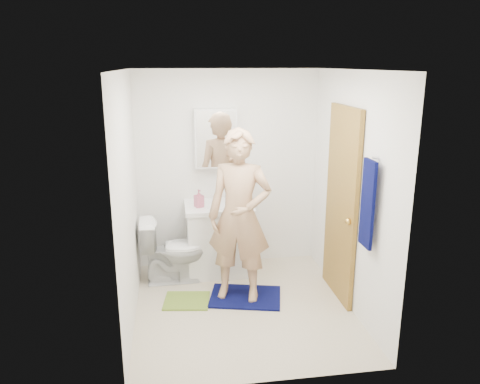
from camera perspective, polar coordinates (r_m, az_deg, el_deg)
name	(u,v)px	position (r m, az deg, el deg)	size (l,w,h in m)	color
floor	(243,308)	(5.03, 0.38, -13.95)	(2.20, 2.40, 0.02)	beige
ceiling	(244,69)	(4.38, 0.43, 14.82)	(2.20, 2.40, 0.02)	white
wall_back	(228,170)	(5.72, -1.50, 2.73)	(2.20, 0.02, 2.40)	white
wall_front	(269,242)	(3.43, 3.59, -6.10)	(2.20, 0.02, 2.40)	white
wall_left	(127,202)	(4.53, -13.62, -1.14)	(0.02, 2.40, 2.40)	white
wall_right	(352,192)	(4.85, 13.46, -0.02)	(0.02, 2.40, 2.40)	white
vanity_cabinet	(219,240)	(5.66, -2.58, -5.91)	(0.75, 0.55, 0.80)	white
countertop	(219,207)	(5.52, -2.64, -1.79)	(0.79, 0.59, 0.05)	white
sink_basin	(219,205)	(5.51, -2.64, -1.64)	(0.40, 0.40, 0.03)	white
faucet	(217,196)	(5.66, -2.84, -0.44)	(0.03, 0.03, 0.12)	silver
medicine_cabinet	(216,138)	(5.56, -2.98, 6.55)	(0.50, 0.12, 0.70)	white
mirror_panel	(216,139)	(5.50, -2.92, 6.45)	(0.46, 0.01, 0.66)	white
door	(341,205)	(5.02, 12.23, -1.51)	(0.05, 0.80, 2.05)	#A5792D
door_knob	(348,221)	(4.74, 13.08, -3.51)	(0.07, 0.07, 0.07)	gold
towel	(368,204)	(4.30, 15.31, -1.42)	(0.03, 0.24, 0.80)	#060A3F
towel_hook	(376,157)	(4.22, 16.21, 4.07)	(0.02, 0.02, 0.06)	silver
toilet	(174,250)	(5.48, -8.07, -7.01)	(0.42, 0.75, 0.76)	white
bath_mat	(245,297)	(5.20, 0.66, -12.65)	(0.75, 0.54, 0.02)	#060A3F
green_rug	(187,301)	(5.15, -6.51, -13.04)	(0.47, 0.40, 0.02)	olive
soap_dispenser	(199,198)	(5.41, -5.03, -0.78)	(0.09, 0.09, 0.20)	#C25A76
toothbrush_cup	(243,197)	(5.61, 0.31, -0.66)	(0.13, 0.13, 0.10)	#51387C
man	(240,216)	(4.83, -0.06, -2.98)	(0.66, 0.43, 1.82)	tan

